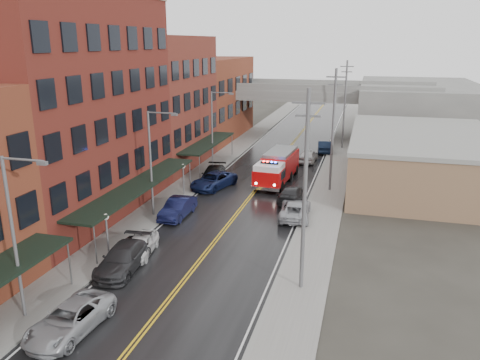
# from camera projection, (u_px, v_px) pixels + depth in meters

# --- Properties ---
(road) EXTENTS (11.00, 160.00, 0.02)m
(road) POSITION_uv_depth(u_px,v_px,m) (247.00, 200.00, 43.99)
(road) COLOR black
(road) RESTS_ON ground
(sidewalk_left) EXTENTS (3.00, 160.00, 0.15)m
(sidewalk_left) POSITION_uv_depth(u_px,v_px,m) (175.00, 193.00, 45.82)
(sidewalk_left) COLOR slate
(sidewalk_left) RESTS_ON ground
(sidewalk_right) EXTENTS (3.00, 160.00, 0.15)m
(sidewalk_right) POSITION_uv_depth(u_px,v_px,m) (326.00, 207.00, 42.12)
(sidewalk_right) COLOR slate
(sidewalk_right) RESTS_ON ground
(curb_left) EXTENTS (0.30, 160.00, 0.15)m
(curb_left) POSITION_uv_depth(u_px,v_px,m) (191.00, 195.00, 45.40)
(curb_left) COLOR gray
(curb_left) RESTS_ON ground
(curb_right) EXTENTS (0.30, 160.00, 0.15)m
(curb_right) POSITION_uv_depth(u_px,v_px,m) (308.00, 205.00, 42.54)
(curb_right) COLOR gray
(curb_right) RESTS_ON ground
(brick_building_b) EXTENTS (9.00, 20.00, 18.00)m
(brick_building_b) POSITION_uv_depth(u_px,v_px,m) (70.00, 110.00, 38.33)
(brick_building_b) COLOR maroon
(brick_building_b) RESTS_ON ground
(brick_building_c) EXTENTS (9.00, 15.00, 15.00)m
(brick_building_c) POSITION_uv_depth(u_px,v_px,m) (161.00, 102.00, 54.94)
(brick_building_c) COLOR maroon
(brick_building_c) RESTS_ON ground
(brick_building_far) EXTENTS (9.00, 20.00, 12.00)m
(brick_building_far) POSITION_uv_depth(u_px,v_px,m) (209.00, 99.00, 71.55)
(brick_building_far) COLOR brown
(brick_building_far) RESTS_ON ground
(tan_building) EXTENTS (14.00, 22.00, 5.00)m
(tan_building) POSITION_uv_depth(u_px,v_px,m) (421.00, 161.00, 48.48)
(tan_building) COLOR #926E4F
(tan_building) RESTS_ON ground
(right_far_block) EXTENTS (18.00, 30.00, 8.00)m
(right_far_block) POSITION_uv_depth(u_px,v_px,m) (417.00, 109.00, 75.29)
(right_far_block) COLOR slate
(right_far_block) RESTS_ON ground
(awning_1) EXTENTS (2.60, 18.00, 3.09)m
(awning_1) POSITION_uv_depth(u_px,v_px,m) (139.00, 185.00, 38.57)
(awning_1) COLOR black
(awning_1) RESTS_ON ground
(awning_2) EXTENTS (2.60, 13.00, 3.09)m
(awning_2) POSITION_uv_depth(u_px,v_px,m) (208.00, 143.00, 54.75)
(awning_2) COLOR black
(awning_2) RESTS_ON ground
(globe_lamp_1) EXTENTS (0.44, 0.44, 3.12)m
(globe_lamp_1) POSITION_uv_depth(u_px,v_px,m) (106.00, 225.00, 32.01)
(globe_lamp_1) COLOR #59595B
(globe_lamp_1) RESTS_ON ground
(globe_lamp_2) EXTENTS (0.44, 0.44, 3.12)m
(globe_lamp_2) POSITION_uv_depth(u_px,v_px,m) (183.00, 172.00, 44.96)
(globe_lamp_2) COLOR #59595B
(globe_lamp_2) RESTS_ON ground
(street_lamp_0) EXTENTS (2.64, 0.22, 9.00)m
(street_lamp_0) POSITION_uv_depth(u_px,v_px,m) (16.00, 229.00, 23.83)
(street_lamp_0) COLOR #59595B
(street_lamp_0) RESTS_ON ground
(street_lamp_1) EXTENTS (2.64, 0.22, 9.00)m
(street_lamp_1) POSITION_uv_depth(u_px,v_px,m) (153.00, 157.00, 38.63)
(street_lamp_1) COLOR #59595B
(street_lamp_1) RESTS_ON ground
(street_lamp_2) EXTENTS (2.64, 0.22, 9.00)m
(street_lamp_2) POSITION_uv_depth(u_px,v_px,m) (214.00, 125.00, 53.43)
(street_lamp_2) COLOR #59595B
(street_lamp_2) RESTS_ON ground
(utility_pole_0) EXTENTS (1.80, 0.24, 12.00)m
(utility_pole_0) POSITION_uv_depth(u_px,v_px,m) (305.00, 190.00, 26.51)
(utility_pole_0) COLOR #59595B
(utility_pole_0) RESTS_ON ground
(utility_pole_1) EXTENTS (1.80, 0.24, 12.00)m
(utility_pole_1) POSITION_uv_depth(u_px,v_px,m) (333.00, 129.00, 45.00)
(utility_pole_1) COLOR #59595B
(utility_pole_1) RESTS_ON ground
(utility_pole_2) EXTENTS (1.80, 0.24, 12.00)m
(utility_pole_2) POSITION_uv_depth(u_px,v_px,m) (345.00, 103.00, 63.50)
(utility_pole_2) COLOR #59595B
(utility_pole_2) RESTS_ON ground
(overpass) EXTENTS (40.00, 10.00, 7.50)m
(overpass) POSITION_uv_depth(u_px,v_px,m) (299.00, 98.00, 71.88)
(overpass) COLOR slate
(overpass) RESTS_ON ground
(fire_truck) EXTENTS (4.02, 8.91, 3.19)m
(fire_truck) POSITION_uv_depth(u_px,v_px,m) (277.00, 167.00, 49.20)
(fire_truck) COLOR #BD080A
(fire_truck) RESTS_ON ground
(parked_car_left_2) EXTENTS (2.84, 5.48, 1.47)m
(parked_car_left_2) POSITION_uv_depth(u_px,v_px,m) (70.00, 319.00, 23.91)
(parked_car_left_2) COLOR #93969B
(parked_car_left_2) RESTS_ON ground
(parked_car_left_3) EXTENTS (2.75, 5.78, 1.63)m
(parked_car_left_3) POSITION_uv_depth(u_px,v_px,m) (123.00, 258.00, 30.49)
(parked_car_left_3) COLOR #27282A
(parked_car_left_3) RESTS_ON ground
(parked_car_left_4) EXTENTS (2.37, 4.51, 1.46)m
(parked_car_left_4) POSITION_uv_depth(u_px,v_px,m) (141.00, 245.00, 32.68)
(parked_car_left_4) COLOR silver
(parked_car_left_4) RESTS_ON ground
(parked_car_left_5) EXTENTS (1.80, 4.93, 1.61)m
(parked_car_left_5) POSITION_uv_depth(u_px,v_px,m) (178.00, 208.00, 39.69)
(parked_car_left_5) COLOR black
(parked_car_left_5) RESTS_ON ground
(parked_car_left_6) EXTENTS (4.21, 6.25, 1.59)m
(parked_car_left_6) POSITION_uv_depth(u_px,v_px,m) (214.00, 181.00, 47.55)
(parked_car_left_6) COLOR #111B43
(parked_car_left_6) RESTS_ON ground
(parked_car_left_7) EXTENTS (3.03, 5.85, 1.62)m
(parked_car_left_7) POSITION_uv_depth(u_px,v_px,m) (213.00, 175.00, 49.47)
(parked_car_left_7) COLOR black
(parked_car_left_7) RESTS_ON ground
(parked_car_right_0) EXTENTS (2.86, 5.51, 1.48)m
(parked_car_right_0) POSITION_uv_depth(u_px,v_px,m) (295.00, 210.00, 39.49)
(parked_car_right_0) COLOR #999BA1
(parked_car_right_0) RESTS_ON ground
(parked_car_right_1) EXTENTS (2.38, 5.26, 1.49)m
(parked_car_right_1) POSITION_uv_depth(u_px,v_px,m) (292.00, 194.00, 43.57)
(parked_car_right_1) COLOR black
(parked_car_right_1) RESTS_ON ground
(parked_car_right_2) EXTENTS (2.10, 4.89, 1.65)m
(parked_car_right_2) POSITION_uv_depth(u_px,v_px,m) (308.00, 156.00, 57.83)
(parked_car_right_2) COLOR silver
(parked_car_right_2) RESTS_ON ground
(parked_car_right_3) EXTENTS (2.24, 4.99, 1.59)m
(parked_car_right_3) POSITION_uv_depth(u_px,v_px,m) (324.00, 146.00, 63.03)
(parked_car_right_3) COLOR black
(parked_car_right_3) RESTS_ON ground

